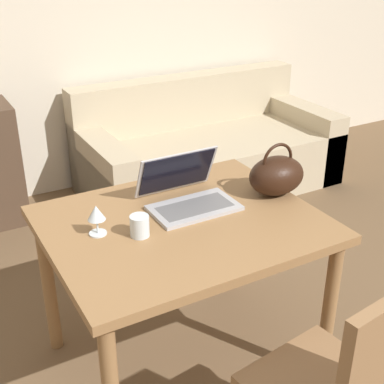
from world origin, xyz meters
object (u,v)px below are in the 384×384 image
(laptop, at_px, (186,191))
(wine_glass, at_px, (96,215))
(drinking_glass, at_px, (140,226))
(handbag, at_px, (276,175))
(couch, at_px, (206,152))

(laptop, bearing_deg, wine_glass, -170.94)
(drinking_glass, distance_m, handbag, 0.70)
(wine_glass, height_order, handbag, handbag)
(laptop, xyz_separation_m, wine_glass, (-0.43, -0.07, 0.03))
(drinking_glass, bearing_deg, wine_glass, 146.51)
(handbag, bearing_deg, laptop, 163.88)
(laptop, distance_m, wine_glass, 0.44)
(laptop, height_order, drinking_glass, laptop)
(couch, distance_m, drinking_glass, 2.19)
(laptop, relative_size, drinking_glass, 4.31)
(couch, bearing_deg, laptop, -123.67)
(couch, height_order, drinking_glass, drinking_glass)
(drinking_glass, height_order, handbag, handbag)
(drinking_glass, height_order, wine_glass, wine_glass)
(couch, relative_size, laptop, 5.23)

